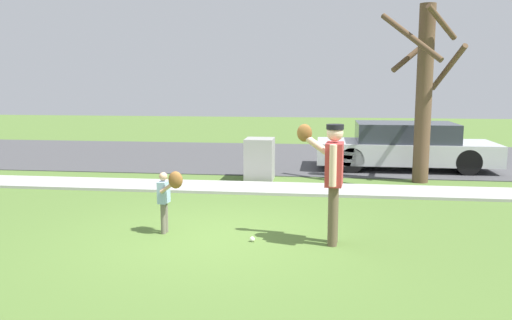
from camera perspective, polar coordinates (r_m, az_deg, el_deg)
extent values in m
plane|color=#4C6B2D|center=(11.22, -0.73, -3.31)|extent=(48.00, 48.00, 0.00)
cube|color=#A3A39E|center=(11.31, -0.66, -3.06)|extent=(36.00, 1.20, 0.06)
cube|color=#424244|center=(16.21, 1.81, 0.38)|extent=(36.00, 6.80, 0.02)
cylinder|color=brown|center=(7.44, 8.40, -6.13)|extent=(0.14, 0.14, 0.86)
cylinder|color=brown|center=(7.60, 8.49, -5.81)|extent=(0.14, 0.14, 0.86)
cube|color=#B73838|center=(7.37, 8.57, -0.45)|extent=(0.27, 0.43, 0.61)
sphere|color=beige|center=(7.32, 8.64, 2.93)|extent=(0.23, 0.23, 0.23)
cylinder|color=black|center=(7.31, 8.66, 3.61)|extent=(0.24, 0.24, 0.07)
cylinder|color=beige|center=(7.12, 8.43, -0.62)|extent=(0.10, 0.10, 0.57)
cylinder|color=beige|center=(7.62, 6.81, 1.53)|extent=(0.53, 0.15, 0.41)
ellipsoid|color=brown|center=(7.62, 5.34, 2.98)|extent=(0.23, 0.16, 0.26)
cylinder|color=#6B6656|center=(8.19, -9.88, -6.18)|extent=(0.07, 0.07, 0.47)
cylinder|color=#6B6656|center=(8.11, -10.13, -6.34)|extent=(0.07, 0.07, 0.47)
cube|color=#8CADC6|center=(8.06, -10.08, -3.48)|extent=(0.15, 0.24, 0.34)
sphere|color=tan|center=(8.01, -10.12, -1.79)|extent=(0.13, 0.13, 0.13)
cylinder|color=tan|center=(8.18, -9.70, -3.22)|extent=(0.06, 0.06, 0.32)
cylinder|color=tan|center=(7.85, -9.54, -2.88)|extent=(0.29, 0.08, 0.23)
ellipsoid|color=brown|center=(7.79, -8.80, -2.17)|extent=(0.23, 0.16, 0.26)
sphere|color=white|center=(7.65, -0.41, -8.66)|extent=(0.07, 0.07, 0.07)
cube|color=gray|center=(12.33, 0.39, 0.09)|extent=(0.66, 0.75, 0.99)
cylinder|color=brown|center=(12.50, 17.91, 6.80)|extent=(0.36, 0.36, 4.03)
cylinder|color=brown|center=(12.77, 20.30, 9.43)|extent=(0.53, 1.36, 1.02)
cylinder|color=brown|center=(12.86, 16.76, 11.02)|extent=(1.05, 0.68, 0.85)
cylinder|color=brown|center=(11.99, 16.63, 12.78)|extent=(1.25, 1.11, 1.14)
cylinder|color=brown|center=(12.32, 19.66, 14.03)|extent=(0.83, 0.72, 0.73)
cube|color=silver|center=(14.37, 15.95, 0.87)|extent=(4.60, 1.80, 0.55)
cube|color=#2D333D|center=(14.31, 16.03, 2.95)|extent=(2.53, 1.66, 0.50)
cylinder|color=black|center=(13.46, 10.41, 0.00)|extent=(0.64, 0.22, 0.64)
cylinder|color=black|center=(15.02, 10.10, 0.88)|extent=(0.64, 0.22, 0.64)
cylinder|color=black|center=(13.91, 22.22, -0.23)|extent=(0.64, 0.22, 0.64)
cylinder|color=black|center=(15.43, 20.74, 0.65)|extent=(0.64, 0.22, 0.64)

